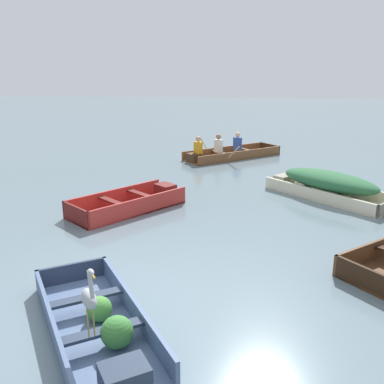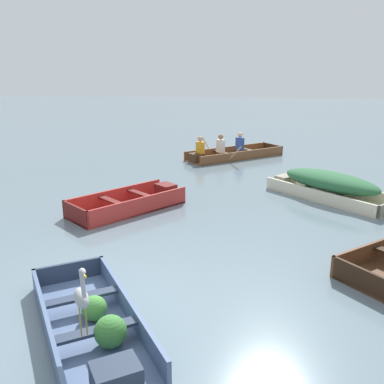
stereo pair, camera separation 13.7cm
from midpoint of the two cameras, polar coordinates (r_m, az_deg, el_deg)
name	(u,v)px [view 2 (the right image)]	position (r m, az deg, el deg)	size (l,w,h in m)	color
ground_plane	(133,301)	(6.15, -7.16, -14.17)	(80.00, 80.00, 0.00)	slate
dinghy_slate_blue_foreground	(95,326)	(5.46, -12.10, -17.09)	(2.38, 2.82, 0.42)	#475B7F
skiff_cream_near_moored	(329,184)	(10.95, 18.15, 1.04)	(3.00, 2.91, 0.66)	beige
skiff_red_mid_moored	(132,203)	(9.80, -7.58, -1.42)	(2.41, 2.69, 0.39)	#AD2D28
rowboat_wooden_brown_with_crew	(229,153)	(15.17, 5.27, 5.21)	(3.42, 3.14, 0.88)	brown
heron_on_dinghy	(82,296)	(4.57, -13.65, -13.39)	(0.33, 0.41, 0.84)	olive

